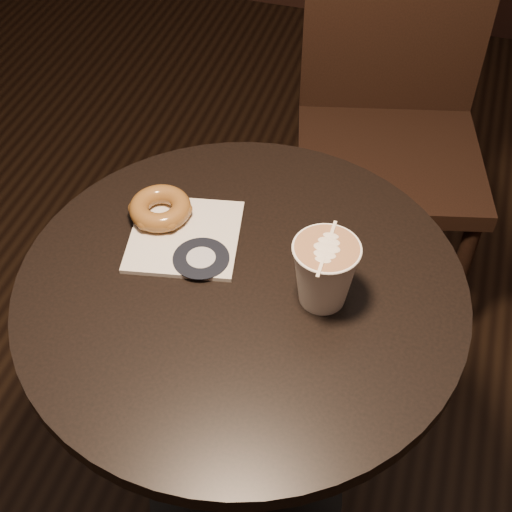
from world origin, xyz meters
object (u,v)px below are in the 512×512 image
object	(u,v)px
cafe_table	(243,358)
doughnut	(160,208)
latte_cup	(324,274)
pastry_bag	(185,236)
chair	(392,92)

from	to	relation	value
cafe_table	doughnut	xyz separation A→B (m)	(-0.17, 0.10, 0.22)
cafe_table	latte_cup	xyz separation A→B (m)	(0.13, 0.01, 0.25)
latte_cup	cafe_table	bearing A→B (deg)	-176.55
pastry_bag	chair	bearing A→B (deg)	60.62
doughnut	latte_cup	bearing A→B (deg)	-16.68
doughnut	latte_cup	size ratio (longest dim) A/B	0.93
doughnut	pastry_bag	bearing A→B (deg)	-29.70
chair	doughnut	distance (m)	0.77
doughnut	cafe_table	bearing A→B (deg)	-29.47
doughnut	latte_cup	world-z (taller)	latte_cup
chair	pastry_bag	distance (m)	0.77
doughnut	chair	bearing A→B (deg)	67.01
pastry_bag	doughnut	size ratio (longest dim) A/B	1.70
cafe_table	pastry_bag	size ratio (longest dim) A/B	4.27
chair	doughnut	world-z (taller)	chair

